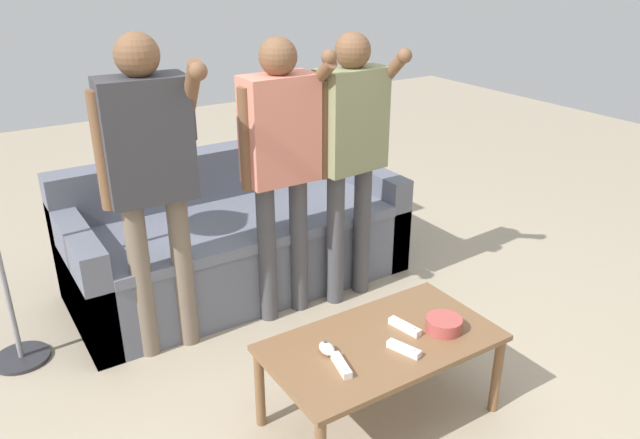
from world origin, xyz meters
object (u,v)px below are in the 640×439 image
snack_bowl (444,324)px  game_remote_wand_spare (404,349)px  player_left (150,165)px  player_right (351,140)px  coffee_table (382,350)px  player_center (281,151)px  couch (237,239)px  game_remote_nunchuk (327,348)px  game_remote_wand_far (405,327)px  game_remote_wand_near (341,365)px

snack_bowl → game_remote_wand_spare: snack_bowl is taller
player_left → game_remote_wand_spare: player_left is taller
player_right → game_remote_wand_spare: (-0.48, -1.08, -0.56)m
player_left → coffee_table: bearing=-59.5°
snack_bowl → player_center: (-0.20, 1.09, 0.54)m
couch → snack_bowl: couch is taller
player_left → player_center: player_left is taller
couch → game_remote_nunchuk: size_ratio=23.01×
game_remote_nunchuk → player_right: 1.31m
game_remote_wand_spare → game_remote_nunchuk: bearing=149.2°
player_right → game_remote_wand_far: (-0.37, -0.95, -0.56)m
coffee_table → game_remote_wand_near: bearing=-165.8°
snack_bowl → player_right: bearing=77.7°
coffee_table → game_remote_wand_spare: bearing=-78.0°
game_remote_wand_near → game_remote_wand_far: same height
game_remote_nunchuk → couch: bearing=79.4°
coffee_table → player_right: (0.50, 0.96, 0.62)m
player_right → game_remote_wand_far: size_ratio=9.43×
player_left → player_center: (0.69, -0.03, -0.04)m
game_remote_nunchuk → game_remote_wand_far: (0.39, -0.04, -0.01)m
snack_bowl → player_right: 1.20m
game_remote_wand_near → couch: bearing=80.0°
couch → player_right: bearing=-47.6°
snack_bowl → game_remote_nunchuk: snack_bowl is taller
player_left → player_center: bearing=-2.5°
game_remote_nunchuk → player_center: 1.15m
coffee_table → game_remote_wand_near: size_ratio=6.44×
game_remote_nunchuk → game_remote_wand_spare: size_ratio=0.57×
couch → coffee_table: size_ratio=2.00×
player_left → game_remote_nunchuk: bearing=-70.0°
game_remote_nunchuk → player_center: size_ratio=0.06×
game_remote_wand_spare → coffee_table: bearing=102.0°
coffee_table → snack_bowl: (0.28, -0.08, 0.08)m
game_remote_nunchuk → game_remote_wand_far: 0.39m
couch → snack_bowl: 1.61m
couch → game_remote_wand_spare: (0.01, -1.61, 0.14)m
game_remote_wand_near → game_remote_wand_spare: 0.29m
couch → snack_bowl: bearing=-80.7°
coffee_table → game_remote_nunchuk: 0.27m
player_center → game_remote_wand_far: (0.05, -0.99, -0.56)m
couch → game_remote_nunchuk: 1.48m
snack_bowl → player_center: player_center is taller
game_remote_wand_far → snack_bowl: bearing=-33.7°
player_right → game_remote_wand_near: (-0.76, -1.03, -0.56)m
coffee_table → game_remote_wand_spare: size_ratio=6.53×
snack_bowl → player_left: 1.54m
snack_bowl → game_remote_wand_far: size_ratio=0.96×
game_remote_wand_near → game_remote_wand_spare: (0.28, -0.05, 0.00)m
player_right → game_remote_wand_near: bearing=-126.5°
game_remote_nunchuk → player_right: bearing=50.4°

